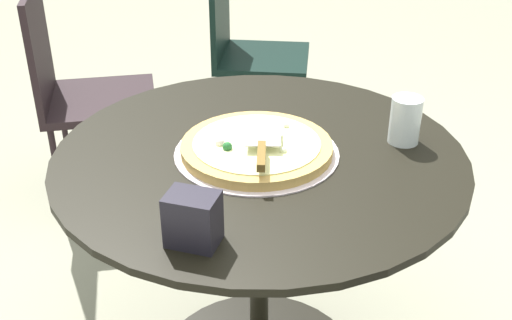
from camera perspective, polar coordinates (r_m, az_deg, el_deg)
The scene contains 7 objects.
patio_table at distance 1.61m, azimuth 0.30°, elevation -5.68°, with size 0.97×0.97×0.71m.
pizza_on_tray at distance 1.49m, azimuth -0.01°, elevation 1.12°, with size 0.39×0.39×0.05m.
pizza_server at distance 1.42m, azimuth 0.53°, elevation 1.22°, with size 0.19×0.17×0.02m.
drinking_cup at distance 1.57m, azimuth 13.17°, elevation 3.47°, with size 0.07×0.07×0.11m, color white.
napkin_dispenser at distance 1.18m, azimuth -5.65°, elevation -5.27°, with size 0.10×0.07×0.10m, color black.
patio_chair_near at distance 2.51m, azimuth -15.65°, elevation 6.46°, with size 0.56×0.56×0.87m.
patio_chair_far at distance 2.84m, azimuth -0.93°, elevation 10.40°, with size 0.56×0.56×0.87m.
Camera 1 is at (1.02, -0.83, 1.43)m, focal length 44.87 mm.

